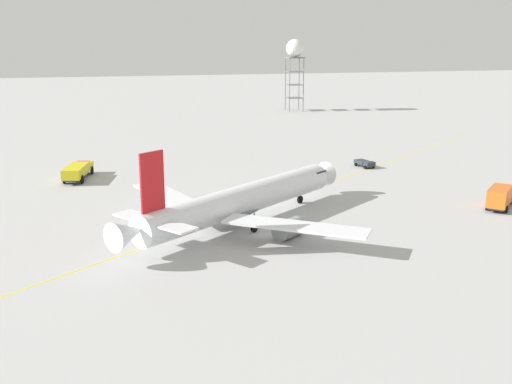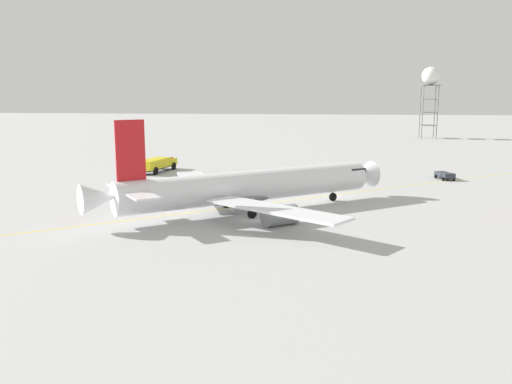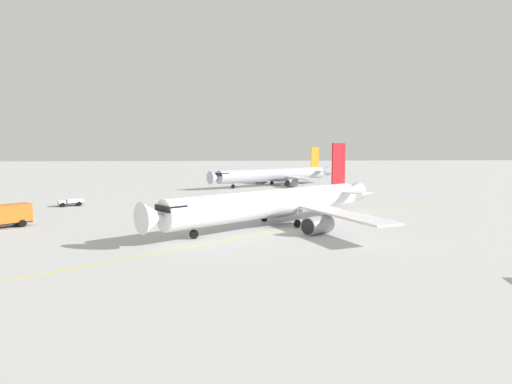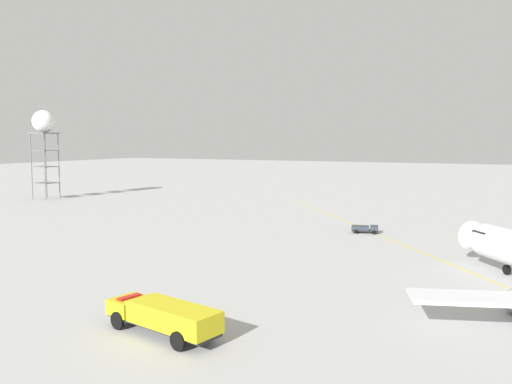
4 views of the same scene
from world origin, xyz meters
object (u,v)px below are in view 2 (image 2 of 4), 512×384
at_px(fire_tender_truck, 157,164).
at_px(baggage_truck_truck, 445,175).
at_px(radar_tower, 431,79).
at_px(airliner_main, 247,188).

height_order(fire_tender_truck, baggage_truck_truck, fire_tender_truck).
bearing_deg(radar_tower, airliner_main, 159.20).
xyz_separation_m(airliner_main, radar_tower, (113.03, -42.95, 15.46)).
distance_m(airliner_main, fire_tender_truck, 37.46).
xyz_separation_m(fire_tender_truck, baggage_truck_truck, (-2.62, -50.47, -0.82)).
relative_size(baggage_truck_truck, radar_tower, 0.20).
relative_size(airliner_main, fire_tender_truck, 3.20).
relative_size(fire_tender_truck, radar_tower, 0.48).
xyz_separation_m(baggage_truck_truck, radar_tower, (84.48, -13.21, 17.70)).
relative_size(airliner_main, radar_tower, 1.53).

